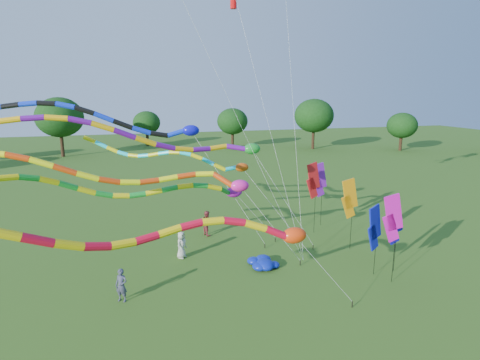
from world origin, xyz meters
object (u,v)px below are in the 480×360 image
object	(u,v)px
tube_kite_orange	(139,175)
person_b	(121,285)
tube_kite_red	(188,234)
person_c	(207,223)
person_a	(181,245)
blue_nylon_heap	(266,263)

from	to	relation	value
tube_kite_orange	person_b	bearing A→B (deg)	-118.81
tube_kite_red	person_b	world-z (taller)	tube_kite_red
person_b	person_c	xyz separation A→B (m)	(5.53, 7.55, 0.05)
tube_kite_orange	person_a	bearing A→B (deg)	50.84
person_b	blue_nylon_heap	bearing A→B (deg)	42.64
tube_kite_red	person_c	distance (m)	12.92
tube_kite_red	blue_nylon_heap	distance (m)	9.05
tube_kite_orange	person_b	distance (m)	5.21
tube_kite_red	person_a	world-z (taller)	tube_kite_red
blue_nylon_heap	person_b	xyz separation A→B (m)	(-7.66, -1.61, 0.53)
tube_kite_red	person_a	size ratio (longest dim) A/B	9.20
tube_kite_red	person_a	xyz separation A→B (m)	(0.83, 8.64, -3.82)
blue_nylon_heap	person_a	distance (m)	5.07
tube_kite_orange	person_c	world-z (taller)	tube_kite_orange
person_c	tube_kite_orange	bearing A→B (deg)	125.62
tube_kite_red	person_c	size ratio (longest dim) A/B	8.68
person_a	tube_kite_red	bearing A→B (deg)	-146.49
tube_kite_red	person_c	world-z (taller)	tube_kite_red
blue_nylon_heap	person_a	world-z (taller)	person_a
tube_kite_red	blue_nylon_heap	size ratio (longest dim) A/B	7.85
tube_kite_red	person_b	xyz separation A→B (m)	(-2.51, 4.43, -3.83)
person_b	person_a	bearing A→B (deg)	82.29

